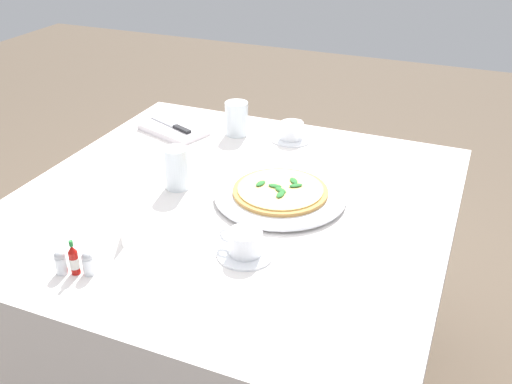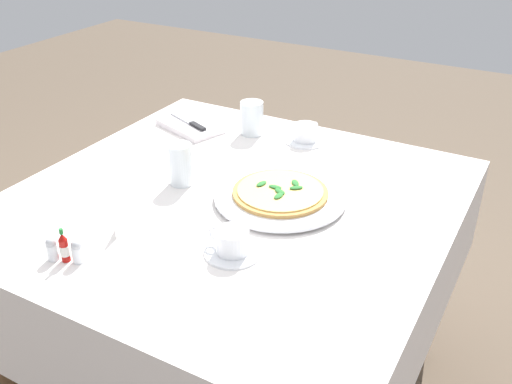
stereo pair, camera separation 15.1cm
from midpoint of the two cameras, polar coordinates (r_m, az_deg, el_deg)
The scene contains 13 objects.
dining_table at distance 1.60m, azimuth -5.04°, elevation -4.70°, with size 1.12×1.12×0.72m.
pizza_plate at distance 1.52m, azimuth -0.44°, elevation -0.38°, with size 0.35×0.35×0.02m.
pizza at distance 1.51m, azimuth -0.44°, elevation 0.08°, with size 0.25×0.25×0.02m.
coffee_cup_far_left at distance 1.29m, azimuth -4.46°, elevation -5.29°, with size 0.13×0.13×0.06m.
coffee_cup_right_edge at distance 1.86m, azimuth 1.22°, elevation 5.90°, with size 0.13×0.13×0.06m.
water_glass_left_edge at distance 1.89m, azimuth -4.23°, elevation 7.02°, with size 0.08×0.08×0.11m.
water_glass_near_right at distance 1.58m, azimuth -10.61°, elevation 1.97°, with size 0.07×0.07×0.12m.
napkin_folded at distance 1.95m, azimuth -10.40°, elevation 6.07°, with size 0.25×0.19×0.02m.
dinner_knife at distance 1.95m, azimuth -10.49°, elevation 6.47°, with size 0.19×0.09×0.01m.
hot_sauce_bottle at distance 1.31m, azimuth -20.77°, elevation -6.43°, with size 0.02×0.02×0.08m.
salt_shaker at distance 1.33m, azimuth -21.89°, elevation -6.66°, with size 0.03×0.03×0.06m.
pepper_shaker at distance 1.31m, azimuth -19.50°, elevation -6.84°, with size 0.03×0.03×0.06m.
menu_card at distance 1.40m, azimuth -15.87°, elevation -3.37°, with size 0.04×0.08×0.06m.
Camera 1 is at (-0.57, 1.20, 1.48)m, focal length 40.43 mm.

